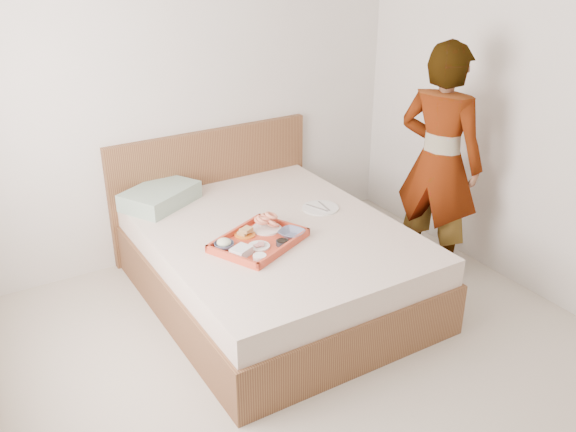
# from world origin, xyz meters

# --- Properties ---
(ground) EXTENTS (3.50, 4.00, 0.01)m
(ground) POSITION_xyz_m (0.00, 0.00, 0.00)
(ground) COLOR #BAAF9E
(ground) RESTS_ON ground
(wall_back) EXTENTS (3.50, 0.01, 2.60)m
(wall_back) POSITION_xyz_m (0.00, 2.00, 1.30)
(wall_back) COLOR silver
(wall_back) RESTS_ON ground
(bed) EXTENTS (1.65, 2.00, 0.53)m
(bed) POSITION_xyz_m (0.15, 1.00, 0.27)
(bed) COLOR brown
(bed) RESTS_ON ground
(headboard) EXTENTS (1.65, 0.06, 0.95)m
(headboard) POSITION_xyz_m (0.15, 1.97, 0.47)
(headboard) COLOR brown
(headboard) RESTS_ON ground
(pillow) EXTENTS (0.63, 0.56, 0.13)m
(pillow) POSITION_xyz_m (-0.35, 1.77, 0.59)
(pillow) COLOR #8DAF91
(pillow) RESTS_ON bed
(tray) EXTENTS (0.68, 0.61, 0.05)m
(tray) POSITION_xyz_m (-0.04, 0.86, 0.56)
(tray) COLOR #D14428
(tray) RESTS_ON bed
(prawn_plate) EXTENTS (0.26, 0.26, 0.01)m
(prawn_plate) POSITION_xyz_m (0.09, 0.98, 0.55)
(prawn_plate) COLOR white
(prawn_plate) RESTS_ON tray
(navy_bowl_big) EXTENTS (0.21, 0.21, 0.04)m
(navy_bowl_big) POSITION_xyz_m (0.17, 0.82, 0.56)
(navy_bowl_big) COLOR #1A2545
(navy_bowl_big) RESTS_ON tray
(sauce_dish) EXTENTS (0.11, 0.11, 0.03)m
(sauce_dish) POSITION_xyz_m (0.06, 0.74, 0.56)
(sauce_dish) COLOR black
(sauce_dish) RESTS_ON tray
(meat_plate) EXTENTS (0.18, 0.18, 0.01)m
(meat_plate) POSITION_xyz_m (-0.08, 0.80, 0.55)
(meat_plate) COLOR white
(meat_plate) RESTS_ON tray
(bread_plate) EXTENTS (0.18, 0.18, 0.01)m
(bread_plate) POSITION_xyz_m (-0.08, 0.98, 0.55)
(bread_plate) COLOR orange
(bread_plate) RESTS_ON tray
(salad_bowl) EXTENTS (0.16, 0.16, 0.04)m
(salad_bowl) POSITION_xyz_m (-0.27, 0.90, 0.56)
(salad_bowl) COLOR #1A2545
(salad_bowl) RESTS_ON tray
(plastic_tub) EXTENTS (0.15, 0.14, 0.05)m
(plastic_tub) POSITION_xyz_m (-0.22, 0.76, 0.57)
(plastic_tub) COLOR silver
(plastic_tub) RESTS_ON tray
(cheese_round) EXTENTS (0.11, 0.11, 0.03)m
(cheese_round) POSITION_xyz_m (-0.15, 0.66, 0.56)
(cheese_round) COLOR white
(cheese_round) RESTS_ON tray
(dinner_plate) EXTENTS (0.27, 0.27, 0.01)m
(dinner_plate) POSITION_xyz_m (0.59, 1.10, 0.54)
(dinner_plate) COLOR white
(dinner_plate) RESTS_ON bed
(person) EXTENTS (0.60, 0.73, 1.70)m
(person) POSITION_xyz_m (1.34, 0.73, 0.85)
(person) COLOR silver
(person) RESTS_ON ground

